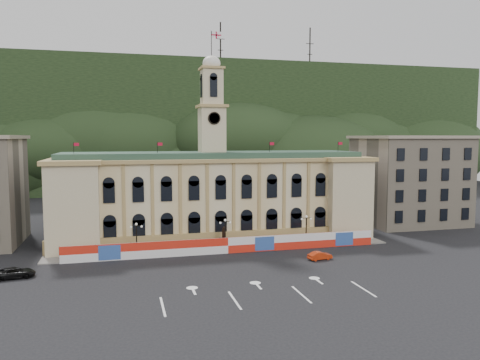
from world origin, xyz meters
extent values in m
plane|color=black|center=(0.00, 0.00, 0.00)|extent=(260.00, 260.00, 0.00)
cube|color=black|center=(0.00, 130.00, 22.00)|extent=(230.00, 70.00, 44.00)
cube|color=#595651|center=(35.00, 110.00, 30.00)|extent=(22.00, 8.00, 14.00)
cube|color=#595651|center=(-48.00, 108.00, 26.00)|extent=(16.00, 7.00, 10.00)
cylinder|color=black|center=(20.00, 115.00, 50.00)|extent=(0.50, 0.50, 20.00)
cylinder|color=black|center=(55.00, 115.00, 50.00)|extent=(0.50, 0.50, 20.00)
cube|color=beige|center=(0.00, 28.00, 7.00)|extent=(55.00, 15.00, 14.00)
cube|color=#A4884F|center=(0.00, 20.20, 1.20)|extent=(56.00, 0.80, 2.40)
cube|color=#A4884F|center=(0.00, 28.00, 14.30)|extent=(56.20, 16.20, 0.60)
cube|color=#2B4838|center=(0.00, 28.00, 15.00)|extent=(53.00, 13.00, 1.20)
cube|color=beige|center=(-23.50, 27.00, 7.00)|extent=(8.00, 17.00, 14.00)
cube|color=beige|center=(23.50, 27.00, 7.00)|extent=(8.00, 17.00, 14.00)
cube|color=beige|center=(0.00, 28.00, 19.60)|extent=(4.40, 4.40, 8.00)
cube|color=#A4884F|center=(0.00, 28.00, 23.80)|extent=(5.20, 5.20, 0.50)
cube|color=beige|center=(0.00, 28.00, 27.10)|extent=(3.60, 3.60, 6.50)
cube|color=#A4884F|center=(0.00, 28.00, 30.50)|extent=(4.20, 4.20, 0.40)
cylinder|color=black|center=(0.00, 25.70, 21.60)|extent=(2.20, 0.20, 2.20)
ellipsoid|color=silver|center=(0.00, 28.00, 31.40)|extent=(3.20, 3.20, 2.72)
cylinder|color=black|center=(0.00, 28.00, 34.60)|extent=(0.12, 0.12, 5.00)
cube|color=white|center=(0.90, 28.00, 36.40)|extent=(1.80, 0.04, 1.20)
cube|color=#BA0B28|center=(0.90, 27.97, 36.40)|extent=(1.80, 0.02, 0.22)
cube|color=#BA0B28|center=(0.90, 27.97, 36.40)|extent=(0.22, 0.02, 1.20)
cube|color=#BAA98F|center=(43.00, 31.00, 9.00)|extent=(20.00, 16.00, 18.00)
cube|color=gray|center=(43.00, 31.00, 18.30)|extent=(21.00, 17.00, 0.60)
cube|color=red|center=(0.00, 15.00, 1.25)|extent=(50.00, 0.25, 2.50)
cube|color=#2E519C|center=(-18.00, 14.86, 1.25)|extent=(3.20, 0.05, 2.20)
cube|color=#2E519C|center=(6.00, 14.86, 1.25)|extent=(3.20, 0.05, 2.20)
cube|color=#2E519C|center=(20.00, 14.86, 1.25)|extent=(3.20, 0.05, 2.20)
cube|color=slate|center=(0.00, 17.75, 0.08)|extent=(56.00, 5.50, 0.16)
cube|color=#595651|center=(0.00, 18.00, 0.90)|extent=(1.40, 1.40, 1.80)
cylinder|color=black|center=(0.00, 18.00, 2.60)|extent=(0.60, 0.60, 1.60)
sphere|color=black|center=(0.00, 18.00, 3.50)|extent=(0.44, 0.44, 0.44)
cylinder|color=black|center=(-14.00, 17.00, 0.15)|extent=(0.44, 0.44, 0.30)
cylinder|color=black|center=(-14.00, 17.00, 2.40)|extent=(0.18, 0.18, 4.80)
cube|color=black|center=(-14.00, 17.00, 4.70)|extent=(1.60, 0.08, 0.08)
sphere|color=silver|center=(-14.80, 17.00, 4.55)|extent=(0.36, 0.36, 0.36)
sphere|color=silver|center=(-13.20, 17.00, 4.55)|extent=(0.36, 0.36, 0.36)
sphere|color=silver|center=(-14.00, 17.00, 4.95)|extent=(0.40, 0.40, 0.40)
cylinder|color=black|center=(0.00, 17.00, 0.15)|extent=(0.44, 0.44, 0.30)
cylinder|color=black|center=(0.00, 17.00, 2.40)|extent=(0.18, 0.18, 4.80)
cube|color=black|center=(0.00, 17.00, 4.70)|extent=(1.60, 0.08, 0.08)
sphere|color=silver|center=(-0.80, 17.00, 4.55)|extent=(0.36, 0.36, 0.36)
sphere|color=silver|center=(0.80, 17.00, 4.55)|extent=(0.36, 0.36, 0.36)
sphere|color=silver|center=(0.00, 17.00, 4.95)|extent=(0.40, 0.40, 0.40)
cylinder|color=black|center=(14.00, 17.00, 0.15)|extent=(0.44, 0.44, 0.30)
cylinder|color=black|center=(14.00, 17.00, 2.40)|extent=(0.18, 0.18, 4.80)
cube|color=black|center=(14.00, 17.00, 4.70)|extent=(1.60, 0.08, 0.08)
sphere|color=silver|center=(13.20, 17.00, 4.55)|extent=(0.36, 0.36, 0.36)
sphere|color=silver|center=(14.80, 17.00, 4.55)|extent=(0.36, 0.36, 0.36)
sphere|color=silver|center=(14.00, 17.00, 4.95)|extent=(0.40, 0.40, 0.40)
imported|color=#B92C0D|center=(12.48, 7.86, 0.62)|extent=(2.57, 4.19, 1.23)
imported|color=black|center=(-29.77, 9.10, 0.70)|extent=(3.84, 5.74, 1.40)
camera|label=1|loc=(-15.98, -55.60, 18.23)|focal=35.00mm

